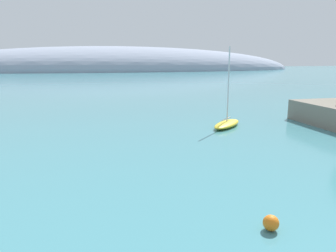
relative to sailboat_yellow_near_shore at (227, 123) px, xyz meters
name	(u,v)px	position (x,y,z in m)	size (l,w,h in m)	color
distant_ridge	(113,70)	(-0.12, 189.45, -0.49)	(258.63, 67.91, 31.87)	#8E99AD
sailboat_yellow_near_shore	(227,123)	(0.00, 0.00, 0.00)	(5.94, 5.98, 9.79)	yellow
mooring_buoy_orange	(271,223)	(-8.07, -23.94, -0.08)	(0.81, 0.81, 0.81)	orange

